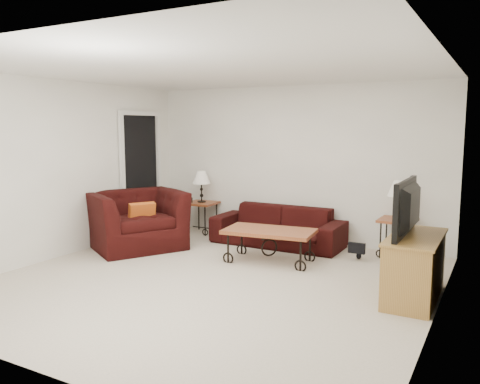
% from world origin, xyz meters
% --- Properties ---
extents(ground, '(5.00, 5.00, 0.00)m').
position_xyz_m(ground, '(0.00, 0.00, 0.00)').
color(ground, beige).
rests_on(ground, ground).
extents(wall_back, '(5.00, 0.02, 2.50)m').
position_xyz_m(wall_back, '(0.00, 2.50, 1.25)').
color(wall_back, white).
rests_on(wall_back, ground).
extents(wall_front, '(5.00, 0.02, 2.50)m').
position_xyz_m(wall_front, '(0.00, -2.50, 1.25)').
color(wall_front, white).
rests_on(wall_front, ground).
extents(wall_left, '(0.02, 5.00, 2.50)m').
position_xyz_m(wall_left, '(-2.50, 0.00, 1.25)').
color(wall_left, white).
rests_on(wall_left, ground).
extents(wall_right, '(0.02, 5.00, 2.50)m').
position_xyz_m(wall_right, '(2.50, 0.00, 1.25)').
color(wall_right, white).
rests_on(wall_right, ground).
extents(ceiling, '(5.00, 5.00, 0.00)m').
position_xyz_m(ceiling, '(0.00, 0.00, 2.50)').
color(ceiling, white).
rests_on(ceiling, wall_back).
extents(doorway, '(0.08, 0.94, 2.04)m').
position_xyz_m(doorway, '(-2.47, 1.65, 1.02)').
color(doorway, black).
rests_on(doorway, ground).
extents(sofa, '(2.05, 0.80, 0.60)m').
position_xyz_m(sofa, '(-0.05, 2.02, 0.30)').
color(sofa, black).
rests_on(sofa, ground).
extents(side_table_left, '(0.53, 0.53, 0.54)m').
position_xyz_m(side_table_left, '(-1.59, 2.20, 0.27)').
color(side_table_left, '#975026').
rests_on(side_table_left, ground).
extents(side_table_right, '(0.51, 0.51, 0.55)m').
position_xyz_m(side_table_right, '(1.73, 2.20, 0.27)').
color(side_table_right, '#975026').
rests_on(side_table_right, ground).
extents(lamp_left, '(0.33, 0.33, 0.54)m').
position_xyz_m(lamp_left, '(-1.59, 2.20, 0.81)').
color(lamp_left, black).
rests_on(lamp_left, side_table_left).
extents(lamp_right, '(0.32, 0.32, 0.55)m').
position_xyz_m(lamp_right, '(1.73, 2.20, 0.82)').
color(lamp_right, black).
rests_on(lamp_right, side_table_right).
extents(photo_frame_left, '(0.11, 0.04, 0.09)m').
position_xyz_m(photo_frame_left, '(-1.74, 2.05, 0.59)').
color(photo_frame_left, black).
rests_on(photo_frame_left, side_table_left).
extents(photo_frame_right, '(0.11, 0.04, 0.09)m').
position_xyz_m(photo_frame_right, '(1.88, 2.05, 0.59)').
color(photo_frame_right, black).
rests_on(photo_frame_right, side_table_right).
extents(coffee_table, '(1.28, 0.79, 0.45)m').
position_xyz_m(coffee_table, '(0.25, 1.08, 0.23)').
color(coffee_table, '#975026').
rests_on(coffee_table, ground).
extents(armchair, '(1.68, 1.74, 0.87)m').
position_xyz_m(armchair, '(-1.88, 0.83, 0.43)').
color(armchair, black).
rests_on(armchair, ground).
extents(throw_pillow, '(0.29, 0.39, 0.39)m').
position_xyz_m(throw_pillow, '(-1.72, 0.78, 0.52)').
color(throw_pillow, '#CA4D1A').
rests_on(throw_pillow, armchair).
extents(tv_stand, '(0.48, 1.16, 0.69)m').
position_xyz_m(tv_stand, '(2.23, 0.53, 0.35)').
color(tv_stand, '#A77F3E').
rests_on(tv_stand, ground).
extents(television, '(0.14, 1.04, 0.60)m').
position_xyz_m(television, '(2.21, 0.53, 0.99)').
color(television, black).
rests_on(television, tv_stand).
extents(backpack, '(0.40, 0.33, 0.46)m').
position_xyz_m(backpack, '(1.29, 1.81, 0.23)').
color(backpack, black).
rests_on(backpack, ground).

